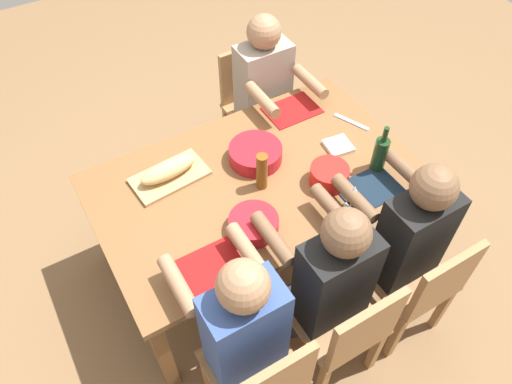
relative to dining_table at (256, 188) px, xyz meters
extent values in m
plane|color=brown|center=(0.00, 0.00, -0.66)|extent=(8.00, 8.00, 0.00)
cube|color=brown|center=(0.00, 0.00, 0.06)|extent=(1.72, 1.06, 0.04)
cube|color=brown|center=(-0.80, -0.47, -0.31)|extent=(0.07, 0.07, 0.70)
cube|color=brown|center=(0.80, -0.47, -0.31)|extent=(0.07, 0.07, 0.70)
cube|color=brown|center=(-0.80, 0.47, -0.31)|extent=(0.07, 0.07, 0.70)
cube|color=brown|center=(0.80, 0.47, -0.31)|extent=(0.07, 0.07, 0.70)
cube|color=#9E7044|center=(0.00, 0.77, -0.22)|extent=(0.40, 0.40, 0.03)
cube|color=#9E7044|center=(0.00, 0.95, -0.01)|extent=(0.38, 0.04, 0.40)
cube|color=#9E7044|center=(0.17, 0.60, -0.45)|extent=(0.04, 0.04, 0.42)
cube|color=#9E7044|center=(-0.17, 0.60, -0.45)|extent=(0.04, 0.04, 0.42)
cube|color=#9E7044|center=(0.17, 0.94, -0.45)|extent=(0.04, 0.04, 0.42)
cube|color=#9E7044|center=(-0.17, 0.94, -0.45)|extent=(0.04, 0.04, 0.42)
cylinder|color=#2D2D38|center=(0.08, 0.55, -0.44)|extent=(0.11, 0.11, 0.45)
cylinder|color=#2D2D38|center=(-0.08, 0.55, -0.44)|extent=(0.11, 0.11, 0.45)
cube|color=black|center=(0.00, 0.71, 0.06)|extent=(0.34, 0.20, 0.55)
cylinder|color=brown|center=(0.17, 0.44, 0.18)|extent=(0.07, 0.30, 0.07)
cylinder|color=brown|center=(-0.17, 0.44, 0.18)|extent=(0.07, 0.30, 0.07)
sphere|color=brown|center=(0.00, 0.71, 0.43)|extent=(0.21, 0.21, 0.21)
cube|color=#9E7044|center=(0.47, 0.77, -0.22)|extent=(0.40, 0.40, 0.03)
cube|color=#9E7044|center=(0.64, 0.60, -0.45)|extent=(0.04, 0.04, 0.42)
cube|color=#9E7044|center=(0.30, 0.60, -0.45)|extent=(0.04, 0.04, 0.42)
cylinder|color=#2D2D38|center=(0.55, 0.55, -0.44)|extent=(0.11, 0.11, 0.45)
cylinder|color=#2D2D38|center=(0.39, 0.55, -0.44)|extent=(0.11, 0.11, 0.45)
cube|color=#334C8C|center=(0.47, 0.71, 0.06)|extent=(0.34, 0.20, 0.55)
cylinder|color=#9E7251|center=(0.64, 0.44, 0.18)|extent=(0.07, 0.30, 0.07)
cylinder|color=#9E7251|center=(0.30, 0.44, 0.18)|extent=(0.07, 0.30, 0.07)
sphere|color=#9E7251|center=(0.47, 0.71, 0.43)|extent=(0.21, 0.21, 0.21)
cube|color=#9E7044|center=(-0.47, 0.77, -0.22)|extent=(0.40, 0.40, 0.03)
cube|color=#9E7044|center=(-0.47, 0.95, -0.01)|extent=(0.38, 0.04, 0.40)
cube|color=#9E7044|center=(-0.30, 0.60, -0.45)|extent=(0.04, 0.04, 0.42)
cube|color=#9E7044|center=(-0.64, 0.60, -0.45)|extent=(0.04, 0.04, 0.42)
cube|color=#9E7044|center=(-0.30, 0.94, -0.45)|extent=(0.04, 0.04, 0.42)
cube|color=#9E7044|center=(-0.64, 0.94, -0.45)|extent=(0.04, 0.04, 0.42)
cylinder|color=#2D2D38|center=(-0.39, 0.55, -0.44)|extent=(0.11, 0.11, 0.45)
cylinder|color=#2D2D38|center=(-0.55, 0.55, -0.44)|extent=(0.11, 0.11, 0.45)
cube|color=black|center=(-0.47, 0.71, 0.06)|extent=(0.34, 0.20, 0.55)
cylinder|color=brown|center=(-0.30, 0.44, 0.18)|extent=(0.07, 0.30, 0.07)
cylinder|color=brown|center=(-0.64, 0.44, 0.18)|extent=(0.07, 0.30, 0.07)
sphere|color=brown|center=(-0.47, 0.71, 0.43)|extent=(0.21, 0.21, 0.21)
cube|color=#9E7044|center=(-0.47, -0.77, -0.22)|extent=(0.40, 0.40, 0.03)
cube|color=#9E7044|center=(-0.47, -0.95, -0.01)|extent=(0.38, 0.04, 0.40)
cube|color=#9E7044|center=(-0.64, -0.60, -0.45)|extent=(0.04, 0.04, 0.42)
cube|color=#9E7044|center=(-0.30, -0.60, -0.45)|extent=(0.04, 0.04, 0.42)
cube|color=#9E7044|center=(-0.64, -0.94, -0.45)|extent=(0.04, 0.04, 0.42)
cube|color=#9E7044|center=(-0.30, -0.94, -0.45)|extent=(0.04, 0.04, 0.42)
cylinder|color=#2D2D38|center=(-0.55, -0.55, -0.44)|extent=(0.11, 0.11, 0.45)
cylinder|color=#2D2D38|center=(-0.39, -0.55, -0.44)|extent=(0.11, 0.11, 0.45)
cube|color=gray|center=(-0.47, -0.71, 0.06)|extent=(0.34, 0.20, 0.55)
cylinder|color=#9E7251|center=(-0.64, -0.44, 0.18)|extent=(0.07, 0.30, 0.07)
cylinder|color=#9E7251|center=(-0.30, -0.44, 0.18)|extent=(0.07, 0.30, 0.07)
sphere|color=#9E7251|center=(-0.47, -0.71, 0.43)|extent=(0.21, 0.21, 0.21)
cylinder|color=#B21923|center=(-0.07, -0.12, 0.12)|extent=(0.29, 0.29, 0.09)
cylinder|color=orange|center=(-0.07, -0.12, 0.15)|extent=(0.26, 0.26, 0.03)
cylinder|color=#B21923|center=(0.18, 0.28, 0.12)|extent=(0.24, 0.24, 0.08)
cylinder|color=#669E33|center=(0.18, 0.28, 0.14)|extent=(0.22, 0.22, 0.03)
cylinder|color=red|center=(-0.32, 0.22, 0.13)|extent=(0.20, 0.20, 0.10)
cylinder|color=beige|center=(-0.32, 0.22, 0.16)|extent=(0.18, 0.18, 0.04)
cube|color=tan|center=(0.39, -0.24, 0.09)|extent=(0.42, 0.26, 0.02)
ellipsoid|color=tan|center=(0.39, -0.24, 0.14)|extent=(0.33, 0.14, 0.09)
cylinder|color=#193819|center=(-0.61, 0.26, 0.18)|extent=(0.08, 0.08, 0.20)
cylinder|color=#193819|center=(-0.61, 0.26, 0.32)|extent=(0.03, 0.03, 0.09)
cylinder|color=brown|center=(0.00, 0.06, 0.19)|extent=(0.06, 0.06, 0.22)
cylinder|color=silver|center=(-0.31, 0.41, 0.08)|extent=(0.07, 0.07, 0.01)
cylinder|color=silver|center=(-0.31, 0.41, 0.12)|extent=(0.01, 0.01, 0.07)
cone|color=silver|center=(-0.31, 0.41, 0.20)|extent=(0.08, 0.08, 0.08)
cube|color=maroon|center=(0.47, 0.37, 0.08)|extent=(0.32, 0.23, 0.01)
cube|color=#142333|center=(-0.47, 0.37, 0.08)|extent=(0.32, 0.23, 0.01)
cube|color=maroon|center=(-0.47, -0.37, 0.08)|extent=(0.32, 0.23, 0.01)
cube|color=silver|center=(-0.72, -0.10, 0.08)|extent=(0.11, 0.22, 0.01)
cube|color=white|center=(-0.52, 0.03, 0.09)|extent=(0.16, 0.16, 0.02)
camera|label=1|loc=(0.89, 1.51, 2.02)|focal=34.35mm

